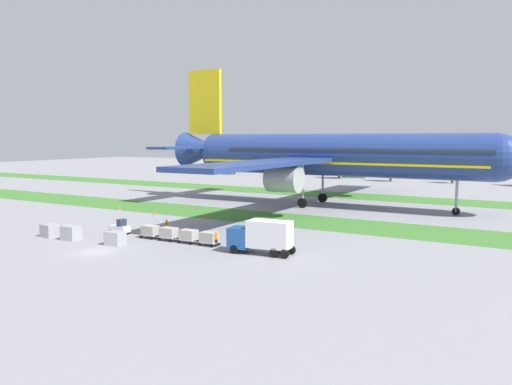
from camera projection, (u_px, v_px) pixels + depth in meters
name	position (u px, v px, depth m)	size (l,w,h in m)	color
ground_plane	(96.00, 252.00, 54.92)	(400.00, 400.00, 0.00)	gray
grass_strip_near	(245.00, 216.00, 80.32)	(320.00, 11.46, 0.01)	#3D752D
grass_strip_far	(332.00, 195.00, 110.06)	(320.00, 11.46, 0.01)	#3D752D
airliner	(327.00, 155.00, 91.04)	(62.76, 77.43, 25.54)	navy
baggage_tug	(120.00, 228.00, 64.92)	(2.62, 1.34, 1.97)	silver
cargo_dolly_lead	(150.00, 231.00, 62.40)	(2.22, 1.54, 1.55)	#A3A3A8
cargo_dolly_second	(169.00, 233.00, 60.95)	(2.22, 1.54, 1.55)	#A3A3A8
cargo_dolly_third	(188.00, 235.00, 59.50)	(2.22, 1.54, 1.55)	#A3A3A8
cargo_dolly_fourth	(209.00, 238.00, 58.05)	(2.22, 1.54, 1.55)	#A3A3A8
catering_truck	(261.00, 236.00, 53.77)	(7.20, 3.21, 3.58)	#1E4C8E
ground_crew_marshaller	(167.00, 226.00, 65.88)	(0.36, 0.56, 1.74)	black
ground_crew_loader	(216.00, 238.00, 57.50)	(0.36, 0.56, 1.74)	black
uld_container_0	(71.00, 233.00, 61.42)	(2.00, 1.60, 1.69)	#A3A3A8
uld_container_1	(50.00, 231.00, 63.24)	(2.00, 1.60, 1.56)	#A3A3A8
uld_container_2	(115.00, 238.00, 58.46)	(2.00, 1.60, 1.55)	#A3A3A8
taxiway_marker_0	(155.00, 213.00, 81.38)	(0.44, 0.44, 0.69)	orange
taxiway_marker_1	(267.00, 221.00, 73.51)	(0.44, 0.44, 0.50)	orange
taxiway_marker_2	(119.00, 208.00, 86.79)	(0.44, 0.44, 0.60)	orange
taxiway_marker_3	(205.00, 216.00, 78.04)	(0.44, 0.44, 0.68)	orange
distant_tree_line	(357.00, 155.00, 148.82)	(145.29, 10.33, 12.06)	#4C3823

